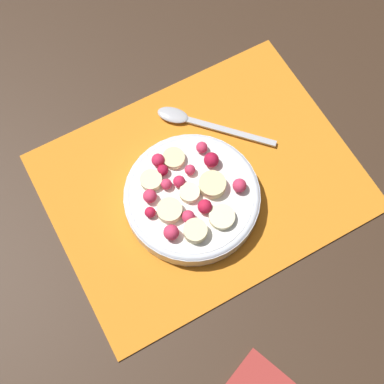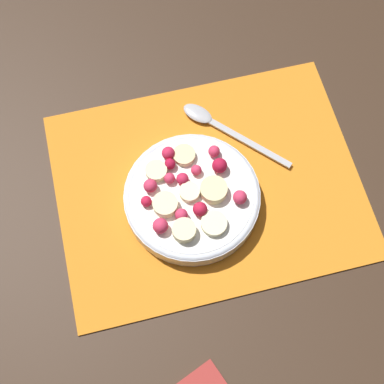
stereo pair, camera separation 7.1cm
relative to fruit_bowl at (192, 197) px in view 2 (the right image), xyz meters
name	(u,v)px [view 2 (the right image)]	position (x,y,z in m)	size (l,w,h in m)	color
ground_plane	(208,185)	(0.03, 0.02, -0.02)	(3.00, 3.00, 0.00)	#382619
placemat	(208,184)	(0.03, 0.02, -0.02)	(0.43, 0.33, 0.01)	orange
fruit_bowl	(192,197)	(0.00, 0.00, 0.00)	(0.19, 0.19, 0.05)	silver
spoon	(215,123)	(0.06, 0.11, -0.02)	(0.14, 0.14, 0.01)	#B2B2B7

